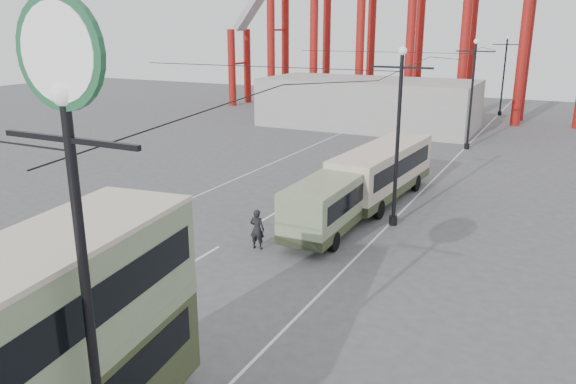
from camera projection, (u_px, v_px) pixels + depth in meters
The scene contains 11 objects.
ground at pixel (44, 373), 17.23m from camera, with size 160.00×160.00×0.00m, color #4B4B4D.
road_markings at pixel (299, 200), 34.45m from camera, with size 12.52×120.00×0.01m.
lamp_post_near at pixel (72, 164), 10.01m from camera, with size 3.20×0.44×10.80m.
lamp_post_mid at pixel (398, 139), 28.87m from camera, with size 3.20×0.44×9.32m.
lamp_post_far at pixel (472, 95), 47.69m from camera, with size 3.20×0.44×9.32m.
lamp_post_distant at pixel (504, 76), 66.50m from camera, with size 3.20×0.44×9.32m.
fairground_shed at pixel (368, 103), 59.33m from camera, with size 22.00×10.00×5.00m, color #9B9A96.
double_decker_bus at pixel (8, 383), 11.37m from camera, with size 4.19×11.16×5.85m.
single_decker_green at pixel (341, 195), 29.68m from camera, with size 2.45×10.47×2.96m.
single_decker_cream at pixel (382, 170), 34.04m from camera, with size 3.37×10.81×3.32m.
pedestrian at pixel (257, 229), 26.69m from camera, with size 0.72×0.47×1.97m, color black.
Camera 1 is at (13.47, -9.94, 10.20)m, focal length 35.00 mm.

